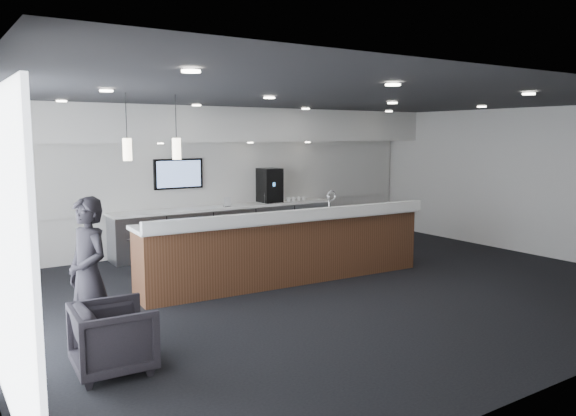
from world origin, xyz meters
TOP-DOWN VIEW (x-y plane):
  - ground at (0.00, 0.00)m, footprint 10.00×10.00m
  - ceiling at (0.00, 0.00)m, footprint 10.00×8.00m
  - back_wall at (0.00, 4.00)m, footprint 10.00×0.02m
  - right_wall at (5.00, 0.00)m, footprint 0.02×8.00m
  - soffit_bulkhead at (0.00, 3.55)m, footprint 10.00×0.90m
  - alcove_panel at (0.00, 3.97)m, footprint 9.80×0.06m
  - back_credenza at (-0.00, 3.64)m, footprint 5.06×0.66m
  - wall_tv at (-1.00, 3.91)m, footprint 1.05×0.08m
  - pendant_left at (-2.40, 0.80)m, footprint 0.12×0.12m
  - pendant_right at (-3.10, 0.80)m, footprint 0.12×0.12m
  - ceiling_can_lights at (0.00, 0.00)m, footprint 7.00×5.00m
  - service_counter at (-0.41, 0.74)m, footprint 5.13×1.10m
  - coffee_machine at (1.06, 3.69)m, footprint 0.44×0.57m
  - info_sign_left at (-0.08, 3.52)m, footprint 0.15×0.03m
  - info_sign_right at (0.93, 3.54)m, footprint 0.18×0.06m
  - armchair at (-3.90, -1.29)m, footprint 0.84×0.82m
  - lounge_guest at (-3.94, -0.57)m, footprint 0.57×0.73m
  - cup_0 at (1.90, 3.56)m, footprint 0.10×0.10m
  - cup_1 at (1.76, 3.56)m, footprint 0.14×0.14m
  - cup_2 at (1.62, 3.56)m, footprint 0.12×0.12m
  - cup_3 at (1.48, 3.56)m, footprint 0.13×0.13m
  - cup_4 at (1.34, 3.56)m, footprint 0.14×0.14m

SIDE VIEW (x-z plane):
  - ground at x=0.00m, z-range 0.00..0.00m
  - armchair at x=-3.90m, z-range 0.00..0.72m
  - back_credenza at x=0.00m, z-range 0.00..0.95m
  - service_counter at x=-0.41m, z-range -0.17..1.32m
  - lounge_guest at x=-3.94m, z-range 0.00..1.76m
  - cup_0 at x=1.90m, z-range 0.95..1.04m
  - cup_1 at x=1.76m, z-range 0.95..1.04m
  - cup_2 at x=1.62m, z-range 0.95..1.04m
  - cup_3 at x=1.48m, z-range 0.95..1.04m
  - cup_4 at x=1.34m, z-range 0.95..1.04m
  - info_sign_left at x=-0.08m, z-range 0.95..1.15m
  - info_sign_right at x=0.93m, z-range 0.95..1.19m
  - coffee_machine at x=1.06m, z-range 0.95..1.71m
  - back_wall at x=0.00m, z-range 0.00..3.00m
  - right_wall at x=5.00m, z-range 0.00..3.00m
  - alcove_panel at x=0.00m, z-range 0.90..2.30m
  - wall_tv at x=-1.00m, z-range 1.34..1.96m
  - pendant_left at x=-2.40m, z-range 2.10..2.40m
  - pendant_right at x=-3.10m, z-range 2.10..2.40m
  - soffit_bulkhead at x=0.00m, z-range 2.30..3.00m
  - ceiling_can_lights at x=0.00m, z-range 2.96..2.98m
  - ceiling at x=0.00m, z-range 2.99..3.01m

